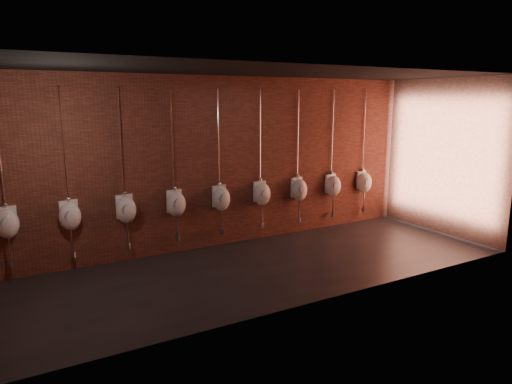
# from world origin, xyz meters

# --- Properties ---
(ground) EXTENTS (8.50, 8.50, 0.00)m
(ground) POSITION_xyz_m (0.00, 0.00, 0.00)
(ground) COLOR black
(ground) RESTS_ON ground
(room_shell) EXTENTS (8.54, 3.04, 3.22)m
(room_shell) POSITION_xyz_m (0.00, 0.00, 2.01)
(room_shell) COLOR black
(room_shell) RESTS_ON ground
(urinal_0) EXTENTS (0.39, 0.35, 2.71)m
(urinal_0) POSITION_xyz_m (-3.76, 1.38, 0.95)
(urinal_0) COLOR white
(urinal_0) RESTS_ON ground
(urinal_1) EXTENTS (0.39, 0.35, 2.71)m
(urinal_1) POSITION_xyz_m (-2.87, 1.38, 0.95)
(urinal_1) COLOR white
(urinal_1) RESTS_ON ground
(urinal_2) EXTENTS (0.39, 0.35, 2.71)m
(urinal_2) POSITION_xyz_m (-1.98, 1.38, 0.95)
(urinal_2) COLOR white
(urinal_2) RESTS_ON ground
(urinal_3) EXTENTS (0.39, 0.35, 2.71)m
(urinal_3) POSITION_xyz_m (-1.09, 1.38, 0.95)
(urinal_3) COLOR white
(urinal_3) RESTS_ON ground
(urinal_4) EXTENTS (0.39, 0.35, 2.71)m
(urinal_4) POSITION_xyz_m (-0.20, 1.38, 0.95)
(urinal_4) COLOR white
(urinal_4) RESTS_ON ground
(urinal_5) EXTENTS (0.39, 0.35, 2.71)m
(urinal_5) POSITION_xyz_m (0.70, 1.38, 0.95)
(urinal_5) COLOR white
(urinal_5) RESTS_ON ground
(urinal_6) EXTENTS (0.39, 0.35, 2.71)m
(urinal_6) POSITION_xyz_m (1.59, 1.38, 0.95)
(urinal_6) COLOR white
(urinal_6) RESTS_ON ground
(urinal_7) EXTENTS (0.39, 0.35, 2.71)m
(urinal_7) POSITION_xyz_m (2.48, 1.38, 0.95)
(urinal_7) COLOR white
(urinal_7) RESTS_ON ground
(urinal_8) EXTENTS (0.39, 0.35, 2.71)m
(urinal_8) POSITION_xyz_m (3.37, 1.38, 0.95)
(urinal_8) COLOR white
(urinal_8) RESTS_ON ground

